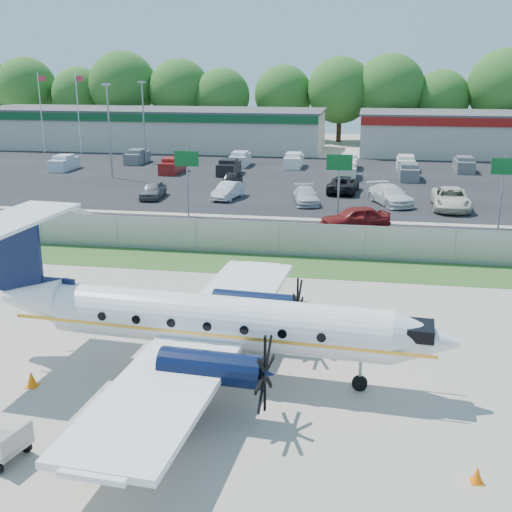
# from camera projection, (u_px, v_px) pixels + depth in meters

# --- Properties ---
(ground) EXTENTS (170.00, 170.00, 0.00)m
(ground) POSITION_uv_depth(u_px,v_px,m) (230.00, 357.00, 24.65)
(ground) COLOR #B2A596
(ground) RESTS_ON ground
(grass_verge) EXTENTS (170.00, 4.00, 0.02)m
(grass_verge) POSITION_uv_depth(u_px,v_px,m) (274.00, 265.00, 35.98)
(grass_verge) COLOR #2D561E
(grass_verge) RESTS_ON ground
(access_road) EXTENTS (170.00, 8.00, 0.02)m
(access_road) POSITION_uv_depth(u_px,v_px,m) (289.00, 234.00, 42.59)
(access_road) COLOR black
(access_road) RESTS_ON ground
(parking_lot) EXTENTS (170.00, 32.00, 0.02)m
(parking_lot) POSITION_uv_depth(u_px,v_px,m) (315.00, 180.00, 62.43)
(parking_lot) COLOR black
(parking_lot) RESTS_ON ground
(perimeter_fence) EXTENTS (120.00, 0.06, 1.99)m
(perimeter_fence) POSITION_uv_depth(u_px,v_px,m) (279.00, 239.00, 37.59)
(perimeter_fence) COLOR gray
(perimeter_fence) RESTS_ON ground
(building_west) EXTENTS (46.40, 12.40, 5.24)m
(building_west) POSITION_uv_depth(u_px,v_px,m) (151.00, 128.00, 86.33)
(building_west) COLOR #BCB5A9
(building_west) RESTS_ON ground
(sign_left) EXTENTS (1.80, 0.26, 5.00)m
(sign_left) POSITION_uv_depth(u_px,v_px,m) (187.00, 168.00, 46.55)
(sign_left) COLOR gray
(sign_left) RESTS_ON ground
(sign_mid) EXTENTS (1.80, 0.26, 5.00)m
(sign_mid) POSITION_uv_depth(u_px,v_px,m) (339.00, 172.00, 44.77)
(sign_mid) COLOR gray
(sign_mid) RESTS_ON ground
(sign_right) EXTENTS (1.80, 0.26, 5.00)m
(sign_right) POSITION_uv_depth(u_px,v_px,m) (504.00, 177.00, 42.99)
(sign_right) COLOR gray
(sign_right) RESTS_ON ground
(flagpole_west) EXTENTS (1.06, 0.12, 10.00)m
(flagpole_west) POSITION_uv_depth(u_px,v_px,m) (41.00, 108.00, 80.81)
(flagpole_west) COLOR white
(flagpole_west) RESTS_ON ground
(flagpole_east) EXTENTS (1.06, 0.12, 10.00)m
(flagpole_east) POSITION_uv_depth(u_px,v_px,m) (78.00, 108.00, 80.00)
(flagpole_east) COLOR white
(flagpole_east) RESTS_ON ground
(light_pole_nw) EXTENTS (0.90, 0.35, 9.09)m
(light_pole_nw) POSITION_uv_depth(u_px,v_px,m) (109.00, 125.00, 62.29)
(light_pole_nw) COLOR gray
(light_pole_nw) RESTS_ON ground
(light_pole_sw) EXTENTS (0.90, 0.35, 9.09)m
(light_pole_sw) POSITION_uv_depth(u_px,v_px,m) (143.00, 117.00, 71.74)
(light_pole_sw) COLOR gray
(light_pole_sw) RESTS_ON ground
(tree_line) EXTENTS (112.00, 6.00, 14.00)m
(tree_line) POSITION_uv_depth(u_px,v_px,m) (334.00, 141.00, 94.55)
(tree_line) COLOR #285F1C
(tree_line) RESTS_ON ground
(aircraft) EXTENTS (17.45, 17.20, 5.39)m
(aircraft) POSITION_uv_depth(u_px,v_px,m) (209.00, 320.00, 22.77)
(aircraft) COLOR white
(aircraft) RESTS_ON ground
(baggage_cart_far) EXTENTS (2.48, 1.91, 1.14)m
(baggage_cart_far) POSITION_uv_depth(u_px,v_px,m) (137.00, 415.00, 19.55)
(baggage_cart_far) COLOR gray
(baggage_cart_far) RESTS_ON ground
(cone_nose) EXTENTS (0.34, 0.34, 0.48)m
(cone_nose) POSITION_uv_depth(u_px,v_px,m) (477.00, 475.00, 17.19)
(cone_nose) COLOR orange
(cone_nose) RESTS_ON ground
(cone_port_wing) EXTENTS (0.40, 0.40, 0.56)m
(cone_port_wing) POSITION_uv_depth(u_px,v_px,m) (32.00, 379.00, 22.34)
(cone_port_wing) COLOR orange
(cone_port_wing) RESTS_ON ground
(cone_starboard_wing) EXTENTS (0.40, 0.40, 0.57)m
(cone_starboard_wing) POSITION_uv_depth(u_px,v_px,m) (263.00, 270.00, 34.34)
(cone_starboard_wing) COLOR orange
(cone_starboard_wing) RESTS_ON ground
(road_car_west) EXTENTS (5.54, 2.72, 1.55)m
(road_car_west) POSITION_uv_depth(u_px,v_px,m) (75.00, 231.00, 43.49)
(road_car_west) COLOR beige
(road_car_west) RESTS_ON ground
(road_car_mid) EXTENTS (5.10, 3.60, 1.61)m
(road_car_mid) POSITION_uv_depth(u_px,v_px,m) (354.00, 229.00, 43.81)
(road_car_mid) COLOR maroon
(road_car_mid) RESTS_ON ground
(parked_car_a) EXTENTS (1.92, 4.21, 1.40)m
(parked_car_a) POSITION_uv_depth(u_px,v_px,m) (153.00, 198.00, 54.12)
(parked_car_a) COLOR #595B5E
(parked_car_a) RESTS_ON ground
(parked_car_b) EXTENTS (2.23, 4.41, 1.39)m
(parked_car_b) POSITION_uv_depth(u_px,v_px,m) (228.00, 199.00, 53.94)
(parked_car_b) COLOR silver
(parked_car_b) RESTS_ON ground
(parked_car_c) EXTENTS (2.67, 4.83, 1.32)m
(parked_car_c) POSITION_uv_depth(u_px,v_px,m) (306.00, 204.00, 51.97)
(parked_car_c) COLOR silver
(parked_car_c) RESTS_ON ground
(parked_car_d) EXTENTS (4.13, 5.76, 1.55)m
(parked_car_d) POSITION_uv_depth(u_px,v_px,m) (390.00, 204.00, 51.70)
(parked_car_d) COLOR silver
(parked_car_d) RESTS_ON ground
(parked_car_e) EXTENTS (2.92, 6.04, 1.66)m
(parked_car_e) POSITION_uv_depth(u_px,v_px,m) (450.00, 209.00, 50.06)
(parked_car_e) COLOR beige
(parked_car_e) RESTS_ON ground
(parked_car_f) EXTENTS (1.97, 4.22, 1.40)m
(parked_car_f) POSITION_uv_depth(u_px,v_px,m) (232.00, 186.00, 59.53)
(parked_car_f) COLOR black
(parked_car_f) RESTS_ON ground
(parked_car_g) EXTENTS (2.85, 5.47, 1.47)m
(parked_car_g) POSITION_uv_depth(u_px,v_px,m) (343.00, 192.00, 56.59)
(parked_car_g) COLOR black
(parked_car_g) RESTS_ON ground
(far_parking_rows) EXTENTS (56.00, 10.00, 1.60)m
(far_parking_rows) POSITION_uv_depth(u_px,v_px,m) (319.00, 172.00, 67.16)
(far_parking_rows) COLOR gray
(far_parking_rows) RESTS_ON ground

